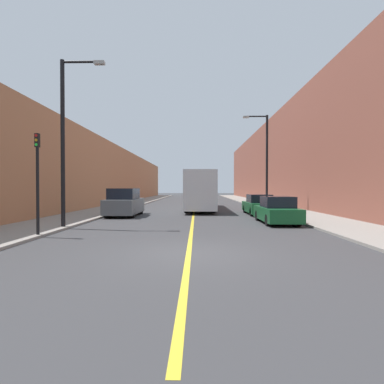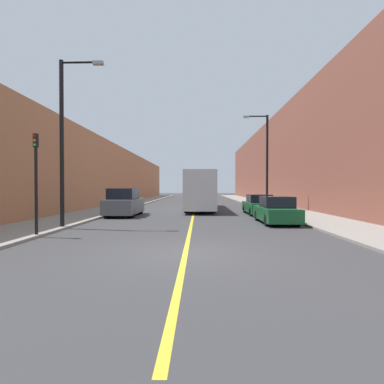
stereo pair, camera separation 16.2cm
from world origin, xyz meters
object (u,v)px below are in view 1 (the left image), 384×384
at_px(parked_suv_left, 125,203).
at_px(street_lamp_right, 265,157).
at_px(car_right_mid, 259,205).
at_px(street_lamp_left, 66,134).
at_px(car_right_near, 277,211).
at_px(traffic_light, 38,179).
at_px(bus, 200,190).

xyz_separation_m(parked_suv_left, street_lamp_right, (10.93, 4.75, 3.73)).
xyz_separation_m(car_right_mid, street_lamp_left, (-10.92, -7.85, 3.93)).
distance_m(car_right_near, car_right_mid, 5.48).
xyz_separation_m(street_lamp_right, traffic_light, (-12.23, -13.81, -2.30)).
height_order(bus, street_lamp_left, street_lamp_left).
height_order(car_right_near, street_lamp_right, street_lamp_right).
bearing_deg(street_lamp_left, traffic_light, -91.33).
xyz_separation_m(parked_suv_left, car_right_mid, (9.68, 1.28, -0.22)).
bearing_deg(parked_suv_left, car_right_mid, 7.54).
relative_size(parked_suv_left, car_right_mid, 0.98).
relative_size(car_right_near, car_right_mid, 0.90).
height_order(car_right_near, car_right_mid, car_right_near).
height_order(car_right_mid, street_lamp_left, street_lamp_left).
bearing_deg(street_lamp_left, bus, 63.32).
distance_m(bus, car_right_mid, 6.89).
bearing_deg(car_right_near, bus, 111.51).
bearing_deg(traffic_light, parked_suv_left, 81.87).
distance_m(bus, parked_suv_left, 8.47).
xyz_separation_m(car_right_near, car_right_mid, (0.12, 5.47, -0.00)).
bearing_deg(street_lamp_right, car_right_mid, -109.82).
bearing_deg(bus, car_right_mid, -50.31).
bearing_deg(parked_suv_left, street_lamp_right, 23.48).
relative_size(car_right_near, traffic_light, 1.04).
bearing_deg(car_right_mid, street_lamp_left, -144.29).
bearing_deg(car_right_near, parked_suv_left, 156.31).
xyz_separation_m(bus, street_lamp_right, (5.59, -1.77, 2.85)).
bearing_deg(traffic_light, street_lamp_right, 48.49).
bearing_deg(street_lamp_left, street_lamp_right, 42.92).
bearing_deg(bus, car_right_near, -68.49).
bearing_deg(bus, street_lamp_right, -17.53).
bearing_deg(bus, street_lamp_left, -116.68).
height_order(car_right_near, street_lamp_left, street_lamp_left).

